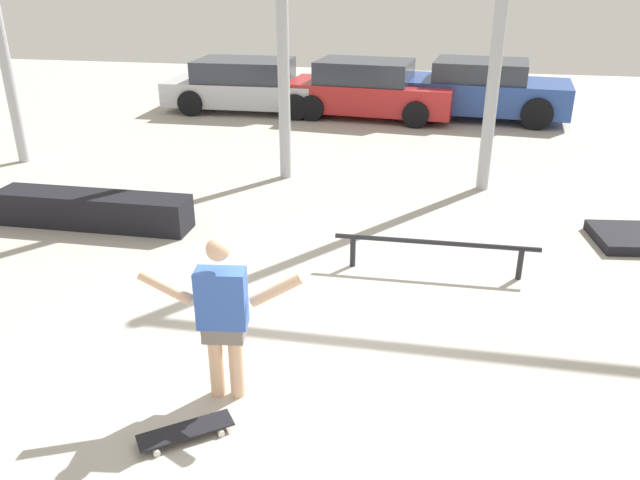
# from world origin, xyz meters

# --- Properties ---
(ground_plane) EXTENTS (36.00, 36.00, 0.00)m
(ground_plane) POSITION_xyz_m (0.00, 0.00, 0.00)
(ground_plane) COLOR #B2ADA3
(skateboarder) EXTENTS (1.37, 0.27, 1.50)m
(skateboarder) POSITION_xyz_m (-0.76, -0.74, 0.82)
(skateboarder) COLOR #DBAD89
(skateboarder) RESTS_ON ground_plane
(skateboard) EXTENTS (0.73, 0.61, 0.08)m
(skateboard) POSITION_xyz_m (-0.92, -1.33, 0.06)
(skateboard) COLOR black
(skateboard) RESTS_ON ground_plane
(grind_box) EXTENTS (2.84, 0.55, 0.48)m
(grind_box) POSITION_xyz_m (-3.88, 2.61, 0.24)
(grind_box) COLOR black
(grind_box) RESTS_ON ground_plane
(grind_rail) EXTENTS (2.45, 0.09, 0.43)m
(grind_rail) POSITION_xyz_m (0.97, 2.00, 0.34)
(grind_rail) COLOR black
(grind_rail) RESTS_ON ground_plane
(parked_car_silver) EXTENTS (4.30, 1.99, 1.28)m
(parked_car_silver) POSITION_xyz_m (-3.91, 10.55, 0.62)
(parked_car_silver) COLOR #B7BABF
(parked_car_silver) RESTS_ON ground_plane
(parked_car_red) EXTENTS (4.19, 2.17, 1.36)m
(parked_car_red) POSITION_xyz_m (-0.82, 10.38, 0.65)
(parked_car_red) COLOR red
(parked_car_red) RESTS_ON ground_plane
(parked_car_blue) EXTENTS (4.08, 2.31, 1.37)m
(parked_car_blue) POSITION_xyz_m (1.94, 10.78, 0.68)
(parked_car_blue) COLOR #284793
(parked_car_blue) RESTS_ON ground_plane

